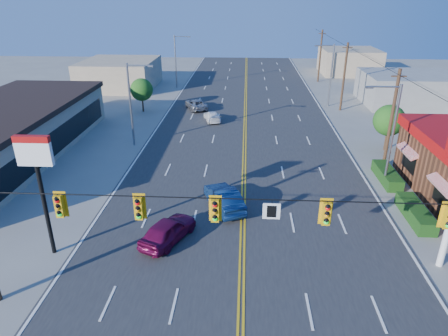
# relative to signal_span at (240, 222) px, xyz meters

# --- Properties ---
(ground) EXTENTS (160.00, 160.00, 0.00)m
(ground) POSITION_rel_signal_span_xyz_m (0.12, 0.00, -4.89)
(ground) COLOR gray
(ground) RESTS_ON ground
(road) EXTENTS (20.00, 120.00, 0.06)m
(road) POSITION_rel_signal_span_xyz_m (0.12, 20.00, -4.86)
(road) COLOR #2D2D30
(road) RESTS_ON ground
(signal_span) EXTENTS (24.32, 0.34, 9.00)m
(signal_span) POSITION_rel_signal_span_xyz_m (0.00, 0.00, 0.00)
(signal_span) COLOR #47301E
(signal_span) RESTS_ON ground
(strip_mall) EXTENTS (10.40, 26.40, 4.40)m
(strip_mall) POSITION_rel_signal_span_xyz_m (-21.88, 18.00, -2.63)
(strip_mall) COLOR tan
(strip_mall) RESTS_ON ground
(pizza_hut_sign) EXTENTS (1.90, 0.30, 6.85)m
(pizza_hut_sign) POSITION_rel_signal_span_xyz_m (-10.88, 4.00, 0.30)
(pizza_hut_sign) COLOR black
(pizza_hut_sign) RESTS_ON ground
(streetlight_se) EXTENTS (2.55, 0.25, 8.00)m
(streetlight_se) POSITION_rel_signal_span_xyz_m (10.91, 14.00, -0.37)
(streetlight_se) COLOR gray
(streetlight_se) RESTS_ON ground
(streetlight_ne) EXTENTS (2.55, 0.25, 8.00)m
(streetlight_ne) POSITION_rel_signal_span_xyz_m (10.91, 38.00, -0.37)
(streetlight_ne) COLOR gray
(streetlight_ne) RESTS_ON ground
(streetlight_sw) EXTENTS (2.55, 0.25, 8.00)m
(streetlight_sw) POSITION_rel_signal_span_xyz_m (-10.67, 22.00, -0.37)
(streetlight_sw) COLOR gray
(streetlight_sw) RESTS_ON ground
(streetlight_nw) EXTENTS (2.55, 0.25, 8.00)m
(streetlight_nw) POSITION_rel_signal_span_xyz_m (-10.67, 48.00, -0.37)
(streetlight_nw) COLOR gray
(streetlight_nw) RESTS_ON ground
(utility_pole_near) EXTENTS (0.28, 0.28, 8.40)m
(utility_pole_near) POSITION_rel_signal_span_xyz_m (12.32, 18.00, -0.69)
(utility_pole_near) COLOR #47301E
(utility_pole_near) RESTS_ON ground
(utility_pole_mid) EXTENTS (0.28, 0.28, 8.40)m
(utility_pole_mid) POSITION_rel_signal_span_xyz_m (12.32, 36.00, -0.69)
(utility_pole_mid) COLOR #47301E
(utility_pole_mid) RESTS_ON ground
(utility_pole_far) EXTENTS (0.28, 0.28, 8.40)m
(utility_pole_far) POSITION_rel_signal_span_xyz_m (12.32, 54.00, -0.69)
(utility_pole_far) COLOR #47301E
(utility_pole_far) RESTS_ON ground
(tree_kfc_rear) EXTENTS (2.94, 2.94, 4.41)m
(tree_kfc_rear) POSITION_rel_signal_span_xyz_m (13.62, 22.00, -1.95)
(tree_kfc_rear) COLOR #47301E
(tree_kfc_rear) RESTS_ON ground
(tree_west) EXTENTS (2.80, 2.80, 4.20)m
(tree_west) POSITION_rel_signal_span_xyz_m (-12.88, 34.00, -2.09)
(tree_west) COLOR #47301E
(tree_west) RESTS_ON ground
(bld_east_mid) EXTENTS (12.00, 10.00, 4.00)m
(bld_east_mid) POSITION_rel_signal_span_xyz_m (22.12, 40.00, -2.89)
(bld_east_mid) COLOR gray
(bld_east_mid) RESTS_ON ground
(bld_west_far) EXTENTS (11.00, 12.00, 4.20)m
(bld_west_far) POSITION_rel_signal_span_xyz_m (-19.88, 48.00, -2.79)
(bld_west_far) COLOR tan
(bld_west_far) RESTS_ON ground
(bld_east_far) EXTENTS (10.00, 10.00, 4.40)m
(bld_east_far) POSITION_rel_signal_span_xyz_m (19.12, 62.00, -2.69)
(bld_east_far) COLOR tan
(bld_east_far) RESTS_ON ground
(car_magenta) EXTENTS (3.36, 4.64, 1.47)m
(car_magenta) POSITION_rel_signal_span_xyz_m (-4.39, 5.50, -4.15)
(car_magenta) COLOR maroon
(car_magenta) RESTS_ON ground
(car_blue) EXTENTS (3.30, 4.91, 1.53)m
(car_blue) POSITION_rel_signal_span_xyz_m (-1.23, 9.71, -4.12)
(car_blue) COLOR #0D254D
(car_blue) RESTS_ON ground
(car_white) EXTENTS (2.55, 4.13, 1.12)m
(car_white) POSITION_rel_signal_span_xyz_m (-3.75, 30.29, -4.33)
(car_white) COLOR white
(car_white) RESTS_ON ground
(car_silver) EXTENTS (3.69, 5.10, 1.29)m
(car_silver) POSITION_rel_signal_span_xyz_m (-6.26, 35.39, -4.24)
(car_silver) COLOR #949498
(car_silver) RESTS_ON ground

